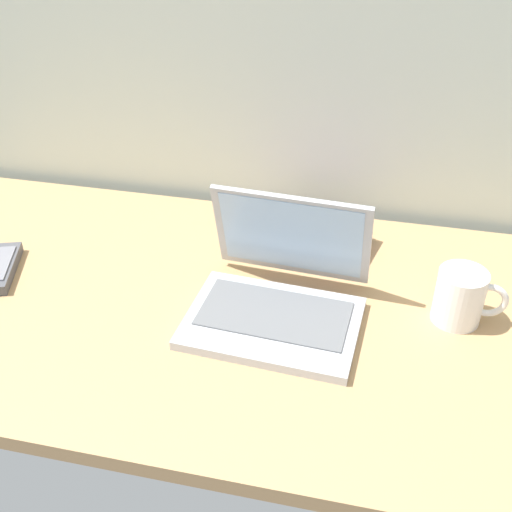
{
  "coord_description": "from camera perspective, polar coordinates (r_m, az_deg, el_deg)",
  "views": [
    {
      "loc": [
        0.24,
        -0.9,
        0.78
      ],
      "look_at": [
        0.04,
        0.0,
        0.15
      ],
      "focal_mm": 44.03,
      "sensor_mm": 36.0,
      "label": 1
    }
  ],
  "objects": [
    {
      "name": "remote_control_near",
      "position": [
        1.38,
        -21.92,
        -0.93
      ],
      "size": [
        0.09,
        0.17,
        0.02
      ],
      "color": "#4C4C51",
      "rests_on": "desk"
    },
    {
      "name": "laptop",
      "position": [
        1.16,
        2.12,
        -3.27
      ],
      "size": [
        0.32,
        0.3,
        0.21
      ],
      "color": "#B2B5BA",
      "rests_on": "desk"
    },
    {
      "name": "coffee_mug",
      "position": [
        1.19,
        18.15,
        -3.5
      ],
      "size": [
        0.13,
        0.09,
        0.1
      ],
      "color": "white",
      "rests_on": "desk"
    },
    {
      "name": "desk",
      "position": [
        1.21,
        -1.88,
        -5.05
      ],
      "size": [
        1.6,
        0.76,
        0.03
      ],
      "color": "tan",
      "rests_on": "ground"
    },
    {
      "name": "book_stack",
      "position": [
        1.36,
        5.53,
        2.06
      ],
      "size": [
        0.23,
        0.17,
        0.06
      ],
      "color": "#334C99",
      "rests_on": "desk"
    }
  ]
}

